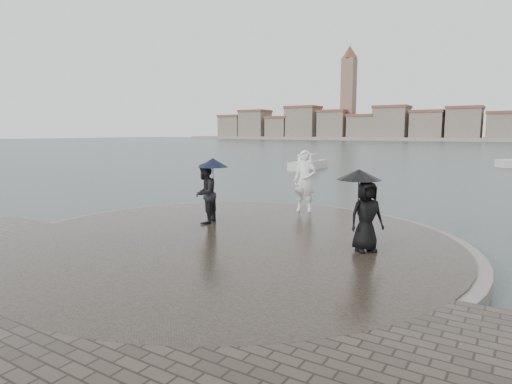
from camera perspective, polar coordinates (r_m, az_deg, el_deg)
The scene contains 8 objects.
ground at distance 9.26m, azimuth -16.41°, elevation -12.49°, with size 400.00×400.00×0.00m, color #2B3835.
kerb_ring at distance 11.69m, azimuth -3.42°, elevation -7.03°, with size 12.50×12.50×0.32m, color gray.
quay_tip at distance 11.69m, azimuth -3.42°, elevation -6.93°, with size 11.90×11.90×0.36m, color #2D261E.
statue at distance 15.33m, azimuth 6.53°, elevation 1.47°, with size 0.80×0.53×2.20m, color white.
visitor_left at distance 13.30m, azimuth -6.64°, elevation 0.52°, with size 1.20×1.12×2.04m.
visitor_right at distance 10.49m, azimuth 14.24°, elevation -1.58°, with size 1.27×1.13×1.95m.
far_skyline at distance 166.90m, azimuth 27.99°, elevation 7.91°, with size 260.00×20.00×37.00m.
boats at distance 41.22m, azimuth 30.46°, elevation 2.99°, with size 30.93×17.17×1.50m.
Camera 1 is at (6.58, -5.68, 3.19)m, focal length 30.00 mm.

